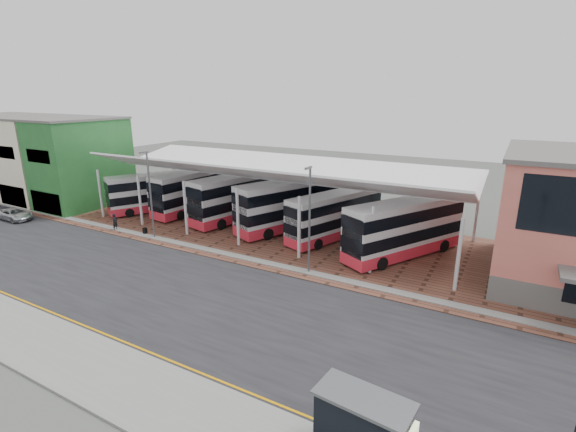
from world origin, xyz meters
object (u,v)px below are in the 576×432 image
object	(u,v)px
bus_0	(156,192)
bus_5	(404,229)
bus_4	(335,216)
silver_car	(14,214)
pedestrian	(115,222)
bus_2	(240,197)
bus_1	(196,191)
bus_3	(291,205)
bus_shelter	(367,431)

from	to	relation	value
bus_0	bus_5	world-z (taller)	bus_5
bus_4	bus_5	world-z (taller)	bus_5
bus_5	silver_car	size ratio (longest dim) A/B	2.53
silver_car	pedestrian	xyz separation A→B (m)	(12.36, 2.75, 0.26)
bus_4	bus_2	bearing A→B (deg)	-163.91
bus_0	bus_1	distance (m)	4.67
bus_3	pedestrian	world-z (taller)	bus_3
bus_1	bus_shelter	distance (m)	36.58
bus_0	bus_4	distance (m)	21.44
bus_2	bus_3	size ratio (longest dim) A/B	1.00
bus_4	silver_car	distance (m)	33.81
silver_car	bus_shelter	bearing A→B (deg)	-105.90
pedestrian	bus_shelter	size ratio (longest dim) A/B	0.46
bus_5	bus_2	bearing A→B (deg)	-157.81
pedestrian	bus_3	bearing A→B (deg)	-68.43
bus_1	bus_3	world-z (taller)	bus_3
bus_1	bus_2	world-z (taller)	bus_2
bus_3	silver_car	bearing A→B (deg)	-134.09
bus_0	bus_3	distance (m)	16.64
bus_5	bus_shelter	size ratio (longest dim) A/B	3.08
bus_2	bus_4	world-z (taller)	bus_2
bus_1	silver_car	distance (m)	19.05
bus_2	silver_car	distance (m)	23.98
bus_1	bus_3	distance (m)	12.41
bus_shelter	silver_car	bearing A→B (deg)	170.57
bus_2	bus_5	distance (m)	17.90
bus_4	bus_shelter	bearing A→B (deg)	-44.35
pedestrian	bus_4	bearing A→B (deg)	-76.35
pedestrian	bus_5	bearing A→B (deg)	-84.36
bus_5	pedestrian	distance (m)	27.16
bus_0	bus_shelter	bearing A→B (deg)	-5.33
bus_5	bus_shelter	xyz separation A→B (m)	(4.16, -21.27, -0.49)
pedestrian	bus_shelter	distance (m)	33.48
bus_1	bus_5	size ratio (longest dim) A/B	1.03
bus_2	silver_car	world-z (taller)	bus_2
silver_car	pedestrian	size ratio (longest dim) A/B	2.63
bus_3	bus_4	distance (m)	4.89
bus_4	pedestrian	distance (m)	21.29
bus_2	pedestrian	distance (m)	12.50
bus_0	silver_car	distance (m)	14.53
silver_car	bus_5	bearing A→B (deg)	-76.59
bus_0	bus_1	bearing A→B (deg)	55.34
bus_3	bus_5	distance (m)	11.63
bus_3	bus_4	xyz separation A→B (m)	(4.85, -0.49, -0.29)
bus_2	silver_car	size ratio (longest dim) A/B	2.71
bus_2	bus_4	bearing A→B (deg)	8.95
bus_5	bus_shelter	bearing A→B (deg)	-50.23
bus_0	bus_shelter	distance (m)	38.64
bus_3	silver_car	xyz separation A→B (m)	(-27.04, -11.62, -1.83)
bus_4	pedestrian	bearing A→B (deg)	-136.75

